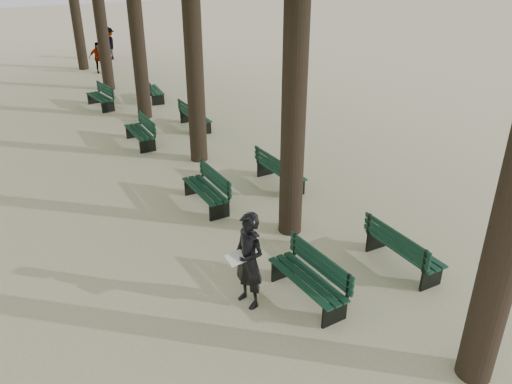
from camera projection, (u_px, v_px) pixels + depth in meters
ground at (315, 330)px, 8.47m from camera, size 120.00×120.00×0.00m
bench_left_0 at (307, 287)px, 9.10m from camera, size 0.61×1.81×0.92m
bench_left_1 at (206, 196)px, 12.46m from camera, size 0.61×1.81×0.92m
bench_left_2 at (140, 137)px, 16.40m from camera, size 0.62×1.82×0.92m
bench_left_3 at (101, 101)px, 20.26m from camera, size 0.76×1.85×0.92m
bench_right_0 at (403, 256)px, 10.03m from camera, size 0.63×1.82×0.92m
bench_right_1 at (280, 176)px, 13.56m from camera, size 0.58×1.80×0.92m
bench_right_2 at (195, 121)px, 17.93m from camera, size 0.59×1.81×0.92m
bench_right_3 at (154, 94)px, 21.27m from camera, size 0.80×1.86×0.92m
man_with_map at (249, 261)px, 8.72m from camera, size 0.69×0.79×1.83m
pedestrian_c at (98, 58)px, 25.84m from camera, size 0.95×0.42×1.56m
pedestrian_b at (109, 43)px, 28.99m from camera, size 0.60×1.23×1.82m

